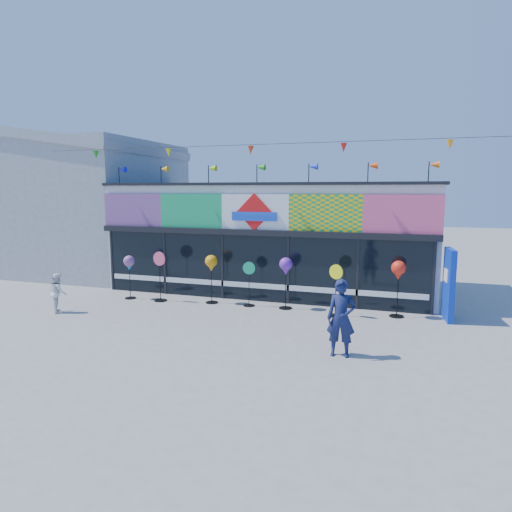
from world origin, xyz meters
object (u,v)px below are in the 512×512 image
at_px(spinner_0, 129,264).
at_px(spinner_4, 286,268).
at_px(spinner_5, 336,289).
at_px(blue_sign, 449,284).
at_px(spinner_1, 160,275).
at_px(spinner_3, 249,283).
at_px(adult_man, 341,318).
at_px(spinner_6, 398,272).
at_px(spinner_2, 211,265).
at_px(child, 58,293).

relative_size(spinner_0, spinner_4, 0.92).
bearing_deg(spinner_5, blue_sign, 11.89).
bearing_deg(spinner_1, spinner_3, 5.72).
distance_m(spinner_1, adult_man, 7.52).
bearing_deg(spinner_6, blue_sign, 6.20).
distance_m(blue_sign, spinner_3, 6.17).
distance_m(spinner_1, spinner_3, 3.18).
relative_size(blue_sign, spinner_6, 1.23).
relative_size(spinner_5, adult_man, 0.88).
xyz_separation_m(blue_sign, spinner_6, (-1.43, -0.16, 0.32)).
xyz_separation_m(spinner_1, adult_man, (6.71, -3.40, -0.01)).
distance_m(blue_sign, spinner_2, 7.51).
height_order(spinner_3, spinner_4, spinner_4).
bearing_deg(spinner_4, spinner_6, 1.88).
bearing_deg(spinner_2, spinner_1, -170.54).
bearing_deg(spinner_5, spinner_4, 166.27).
bearing_deg(spinner_0, adult_man, -23.15).
bearing_deg(spinner_0, spinner_5, -0.23).
distance_m(spinner_6, adult_man, 4.08).
height_order(spinner_0, spinner_3, spinner_0).
bearing_deg(spinner_0, spinner_6, 3.12).
height_order(spinner_2, spinner_6, spinner_6).
xyz_separation_m(spinner_0, spinner_6, (9.09, 0.50, 0.15)).
height_order(spinner_1, spinner_3, spinner_1).
xyz_separation_m(spinner_3, adult_man, (3.54, -3.71, 0.12)).
bearing_deg(spinner_4, spinner_3, -177.58).
bearing_deg(child, blue_sign, -123.37).
distance_m(spinner_2, spinner_5, 4.31).
bearing_deg(spinner_4, blue_sign, 3.14).
distance_m(spinner_0, spinner_1, 1.25).
bearing_deg(spinner_4, spinner_1, -175.21).
bearing_deg(adult_man, spinner_6, 69.60).
relative_size(spinner_3, spinner_5, 0.93).
xyz_separation_m(spinner_3, spinner_4, (1.24, 0.05, 0.56)).
height_order(spinner_6, adult_man, adult_man).
bearing_deg(spinner_3, spinner_1, -174.28).
xyz_separation_m(spinner_4, spinner_5, (1.68, -0.41, -0.50)).
bearing_deg(spinner_2, spinner_3, 0.60).
distance_m(spinner_1, spinner_2, 1.89).
bearing_deg(adult_man, spinner_5, 96.90).
bearing_deg(adult_man, spinner_3, 130.07).
relative_size(spinner_2, child, 1.34).
distance_m(spinner_3, spinner_6, 4.76).
relative_size(spinner_2, spinner_3, 1.12).
distance_m(spinner_2, adult_man, 6.15).
height_order(spinner_2, adult_man, adult_man).
distance_m(spinner_2, child, 4.94).
bearing_deg(blue_sign, adult_man, -129.33).
relative_size(spinner_3, spinner_4, 0.88).
bearing_deg(spinner_4, spinner_5, -13.73).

